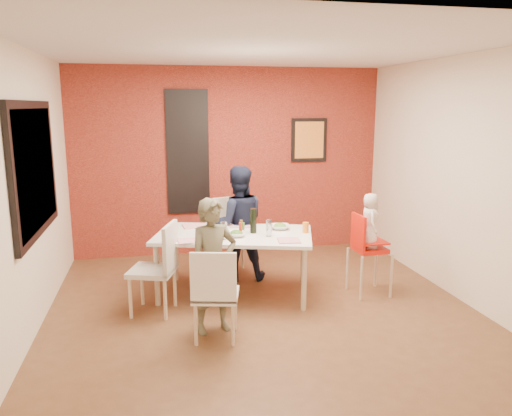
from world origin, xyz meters
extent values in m
plane|color=brown|center=(0.00, 0.00, 0.00)|extent=(4.50, 4.50, 0.00)
cube|color=silver|center=(0.00, 0.00, 2.70)|extent=(4.50, 4.50, 0.02)
cube|color=#EDE0C4|center=(0.00, 2.25, 1.35)|extent=(4.50, 0.02, 2.70)
cube|color=#EDE0C4|center=(0.00, -2.25, 1.35)|extent=(4.50, 0.02, 2.70)
cube|color=#EDE0C4|center=(-2.25, 0.00, 1.35)|extent=(0.02, 4.50, 2.70)
cube|color=#EDE0C4|center=(2.25, 0.00, 1.35)|extent=(0.02, 4.50, 2.70)
cube|color=maroon|center=(0.00, 2.23, 1.35)|extent=(4.50, 0.02, 2.70)
cube|color=black|center=(-2.22, 0.20, 1.55)|extent=(0.05, 1.70, 1.30)
cube|color=black|center=(-2.21, 0.20, 1.55)|extent=(0.02, 1.55, 1.15)
cube|color=silver|center=(-0.60, 2.21, 1.50)|extent=(0.55, 0.03, 1.70)
cube|color=black|center=(-0.60, 2.21, 1.50)|extent=(0.60, 0.03, 1.76)
cube|color=black|center=(1.20, 2.21, 1.65)|extent=(0.54, 0.03, 0.64)
cube|color=gold|center=(1.20, 2.19, 1.65)|extent=(0.44, 0.01, 0.54)
cube|color=white|center=(-0.22, 0.48, 0.71)|extent=(1.95, 1.42, 0.04)
cylinder|color=#C0AD8F|center=(-1.10, 0.32, 0.34)|extent=(0.06, 0.06, 0.69)
cylinder|color=#C0AD8F|center=(-0.87, 1.10, 0.34)|extent=(0.06, 0.06, 0.69)
cylinder|color=#C0AD8F|center=(0.43, -0.13, 0.34)|extent=(0.06, 0.06, 0.69)
cylinder|color=#C0AD8F|center=(0.66, 0.65, 0.34)|extent=(0.06, 0.06, 0.69)
cube|color=silver|center=(-0.56, -0.58, 0.42)|extent=(0.49, 0.49, 0.05)
cube|color=silver|center=(-0.61, -0.77, 0.66)|extent=(0.41, 0.13, 0.47)
cylinder|color=#C7B294|center=(-0.36, -0.46, 0.20)|extent=(0.03, 0.03, 0.41)
cylinder|color=#C7B294|center=(-0.44, -0.79, 0.20)|extent=(0.03, 0.03, 0.41)
cylinder|color=#C7B294|center=(-0.69, -0.38, 0.20)|extent=(0.03, 0.03, 0.41)
cylinder|color=#C7B294|center=(-0.77, -0.71, 0.20)|extent=(0.03, 0.03, 0.41)
cube|color=beige|center=(-0.08, 1.16, 0.47)|extent=(0.57, 0.57, 0.05)
cube|color=beige|center=(-0.14, 1.36, 0.73)|extent=(0.45, 0.17, 0.52)
cylinder|color=tan|center=(-0.21, 0.93, 0.22)|extent=(0.04, 0.04, 0.45)
cylinder|color=tan|center=(-0.32, 1.29, 0.22)|extent=(0.04, 0.04, 0.45)
cylinder|color=tan|center=(0.15, 1.04, 0.22)|extent=(0.04, 0.04, 0.45)
cylinder|color=tan|center=(0.04, 1.40, 0.22)|extent=(0.04, 0.04, 0.45)
cube|color=beige|center=(-1.14, 0.14, 0.46)|extent=(0.56, 0.56, 0.05)
cube|color=beige|center=(-0.95, 0.08, 0.71)|extent=(0.18, 0.44, 0.51)
cylinder|color=beige|center=(-1.26, 0.37, 0.22)|extent=(0.04, 0.04, 0.44)
cylinder|color=beige|center=(-0.91, 0.26, 0.22)|extent=(0.04, 0.04, 0.44)
cylinder|color=beige|center=(-1.37, 0.02, 0.22)|extent=(0.04, 0.04, 0.44)
cylinder|color=beige|center=(-1.02, -0.09, 0.22)|extent=(0.04, 0.04, 0.44)
cube|color=red|center=(1.31, 0.19, 0.54)|extent=(0.35, 0.35, 0.05)
cube|color=red|center=(1.16, 0.18, 0.76)|extent=(0.05, 0.33, 0.39)
cube|color=red|center=(1.31, 0.19, 0.63)|extent=(0.35, 0.35, 0.02)
cylinder|color=tan|center=(1.51, 0.01, 0.26)|extent=(0.03, 0.03, 0.51)
cylinder|color=tan|center=(1.14, -0.01, 0.26)|extent=(0.03, 0.03, 0.51)
cylinder|color=tan|center=(1.49, 0.38, 0.26)|extent=(0.03, 0.03, 0.51)
cylinder|color=tan|center=(1.12, 0.36, 0.26)|extent=(0.03, 0.03, 0.51)
imported|color=brown|center=(-0.56, -0.42, 0.65)|extent=(0.55, 0.43, 1.31)
imported|color=black|center=(-0.08, 1.00, 0.72)|extent=(0.73, 0.58, 1.43)
imported|color=silver|center=(1.29, 0.19, 0.87)|extent=(0.25, 0.34, 0.63)
cube|color=white|center=(-0.75, 0.24, 0.73)|extent=(0.24, 0.24, 0.01)
cube|color=silver|center=(-0.09, 0.82, 0.73)|extent=(0.28, 0.28, 0.01)
cube|color=white|center=(0.31, 0.04, 0.73)|extent=(0.26, 0.26, 0.01)
cube|color=white|center=(-0.64, 0.89, 0.73)|extent=(0.27, 0.27, 0.01)
imported|color=white|center=(-0.22, 0.34, 0.75)|extent=(0.22, 0.22, 0.05)
imported|color=silver|center=(0.34, 0.56, 0.76)|extent=(0.26, 0.26, 0.05)
cylinder|color=black|center=(0.00, 0.46, 0.87)|extent=(0.07, 0.07, 0.28)
cylinder|color=silver|center=(-0.36, 0.25, 0.83)|extent=(0.07, 0.07, 0.20)
cylinder|color=silver|center=(0.14, 0.28, 0.82)|extent=(0.07, 0.07, 0.19)
cylinder|color=white|center=(-0.49, 0.46, 0.85)|extent=(0.11, 0.11, 0.24)
cylinder|color=red|center=(-0.16, 0.40, 0.80)|extent=(0.04, 0.04, 0.14)
cylinder|color=#3C7D29|center=(-0.12, 0.46, 0.79)|extent=(0.03, 0.03, 0.13)
cylinder|color=brown|center=(-0.13, 0.49, 0.80)|extent=(0.04, 0.04, 0.15)
cylinder|color=orange|center=(0.59, 0.35, 0.79)|extent=(0.07, 0.07, 0.12)
camera|label=1|loc=(-1.08, -4.95, 2.15)|focal=35.00mm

